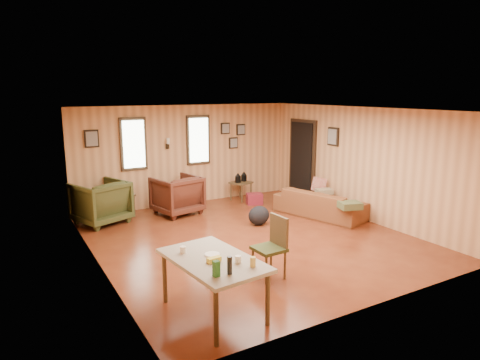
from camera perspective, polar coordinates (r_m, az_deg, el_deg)
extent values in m
cube|color=brown|center=(8.15, 1.42, -7.82)|extent=(5.50, 6.00, 0.02)
cube|color=#997C5B|center=(7.68, 1.51, 9.44)|extent=(5.50, 6.00, 0.02)
cube|color=tan|center=(10.48, -7.15, 3.34)|extent=(5.50, 0.02, 2.40)
cube|color=tan|center=(5.56, 17.88, -4.74)|extent=(5.50, 0.02, 2.40)
cube|color=tan|center=(6.84, -18.71, -1.73)|extent=(0.02, 6.00, 2.40)
cube|color=tan|center=(9.54, 15.78, 2.15)|extent=(0.02, 6.00, 2.40)
cube|color=black|center=(9.97, -14.03, 4.68)|extent=(0.60, 0.05, 1.20)
cube|color=#E0F2D1|center=(9.93, -13.96, 4.66)|extent=(0.48, 0.04, 1.06)
cube|color=black|center=(10.51, -5.60, 5.33)|extent=(0.60, 0.05, 1.20)
cube|color=#E0F2D1|center=(10.48, -5.51, 5.31)|extent=(0.48, 0.04, 1.06)
cube|color=black|center=(10.21, -9.64, 4.46)|extent=(0.07, 0.05, 0.12)
cylinder|color=silver|center=(10.13, -9.55, 5.15)|extent=(0.07, 0.07, 0.14)
cube|color=black|center=(10.97, 8.32, 2.64)|extent=(0.06, 1.00, 2.05)
cube|color=black|center=(10.95, 8.15, 2.62)|extent=(0.04, 0.82, 1.90)
cube|color=black|center=(10.82, -1.98, 6.89)|extent=(0.24, 0.04, 0.28)
cube|color=#9E998C|center=(10.79, -1.90, 6.88)|extent=(0.19, 0.02, 0.22)
cube|color=black|center=(11.04, 0.10, 6.74)|extent=(0.24, 0.04, 0.28)
cube|color=#9E998C|center=(11.01, 0.18, 6.73)|extent=(0.19, 0.02, 0.22)
cube|color=black|center=(10.97, -0.90, 4.97)|extent=(0.24, 0.04, 0.28)
cube|color=#9E998C|center=(10.94, -0.82, 4.95)|extent=(0.19, 0.02, 0.22)
cube|color=black|center=(9.74, -19.18, 5.23)|extent=(0.30, 0.04, 0.38)
cube|color=#9E998C|center=(9.71, -19.15, 5.21)|extent=(0.24, 0.02, 0.31)
cube|color=black|center=(10.05, 12.32, 5.68)|extent=(0.04, 0.34, 0.42)
cube|color=#9E998C|center=(10.03, 12.19, 5.67)|extent=(0.02, 0.27, 0.34)
imported|color=brown|center=(9.58, 10.60, -2.51)|extent=(1.15, 2.09, 0.78)
imported|color=#4D2317|center=(9.70, -8.40, -1.73)|extent=(1.09, 1.04, 0.95)
imported|color=#383E1C|center=(9.36, -18.12, -2.57)|extent=(1.23, 1.19, 0.99)
cube|color=brown|center=(9.73, -15.45, -1.87)|extent=(0.50, 0.45, 0.04)
cube|color=brown|center=(9.82, -15.35, -3.77)|extent=(0.45, 0.41, 0.03)
cylinder|color=brown|center=(9.58, -16.31, -3.70)|extent=(0.04, 0.04, 0.49)
cylinder|color=brown|center=(9.68, -13.92, -3.42)|extent=(0.04, 0.04, 0.49)
cylinder|color=brown|center=(9.92, -16.79, -3.20)|extent=(0.04, 0.04, 0.49)
cylinder|color=brown|center=(10.01, -14.48, -2.93)|extent=(0.04, 0.04, 0.49)
cube|color=#483830|center=(9.69, -16.10, -1.50)|extent=(0.09, 0.02, 0.12)
cube|color=#483830|center=(9.74, -14.96, -1.40)|extent=(0.08, 0.02, 0.11)
cube|color=brown|center=(10.78, 0.13, -0.35)|extent=(0.58, 0.58, 0.04)
cylinder|color=brown|center=(10.59, 0.26, -1.85)|extent=(0.04, 0.04, 0.45)
cylinder|color=brown|center=(10.86, 1.48, -1.50)|extent=(0.04, 0.04, 0.45)
cylinder|color=brown|center=(10.81, -1.22, -1.55)|extent=(0.04, 0.04, 0.45)
cylinder|color=brown|center=(11.08, 0.01, -1.22)|extent=(0.04, 0.04, 0.45)
cube|color=black|center=(10.68, -0.27, 0.07)|extent=(0.13, 0.13, 0.16)
cone|color=black|center=(10.65, -0.27, 0.74)|extent=(0.17, 0.17, 0.09)
cube|color=black|center=(10.85, 0.53, 0.26)|extent=(0.13, 0.13, 0.16)
cone|color=black|center=(10.83, 0.53, 0.92)|extent=(0.17, 0.17, 0.09)
cube|color=maroon|center=(10.48, 1.94, -2.52)|extent=(0.44, 0.37, 0.27)
ellipsoid|color=black|center=(8.87, 2.53, -4.75)|extent=(0.53, 0.45, 0.40)
cube|color=#49502C|center=(8.82, 14.46, -3.28)|extent=(0.50, 0.45, 0.14)
cube|color=red|center=(10.17, 10.49, -0.59)|extent=(0.38, 0.20, 0.37)
cube|color=gray|center=(9.97, 11.15, -1.48)|extent=(0.42, 0.37, 0.10)
cube|color=#9F9985|center=(5.32, -3.61, -10.63)|extent=(1.00, 1.51, 0.05)
cylinder|color=brown|center=(4.83, -3.21, -17.82)|extent=(0.06, 0.06, 0.68)
cylinder|color=brown|center=(5.21, 3.71, -15.50)|extent=(0.06, 0.06, 0.68)
cylinder|color=brown|center=(5.80, -10.01, -12.70)|extent=(0.06, 0.06, 0.68)
cylinder|color=brown|center=(6.11, -3.83, -11.20)|extent=(0.06, 0.06, 0.68)
cylinder|color=white|center=(5.16, -0.26, -10.52)|extent=(0.08, 0.08, 0.09)
cylinder|color=white|center=(5.50, -7.63, -9.18)|extent=(0.08, 0.08, 0.09)
cube|color=#256629|center=(4.80, -3.18, -11.72)|extent=(0.07, 0.07, 0.18)
cylinder|color=black|center=(4.84, -1.39, -11.30)|extent=(0.06, 0.06, 0.21)
cylinder|color=#D8BF55|center=(5.06, 1.72, -10.83)|extent=(0.08, 0.08, 0.11)
cylinder|color=white|center=(5.40, -3.73, -9.88)|extent=(0.21, 0.21, 0.02)
cube|color=yellow|center=(5.20, -3.49, -10.54)|extent=(0.18, 0.09, 0.06)
cube|color=#383E1C|center=(6.38, 3.88, -9.15)|extent=(0.44, 0.44, 0.05)
cube|color=brown|center=(6.40, 5.22, -6.73)|extent=(0.06, 0.40, 0.46)
cylinder|color=brown|center=(6.24, 3.52, -11.90)|extent=(0.04, 0.04, 0.44)
cylinder|color=brown|center=(6.44, 6.01, -11.20)|extent=(0.04, 0.04, 0.44)
cylinder|color=brown|center=(6.50, 1.72, -10.90)|extent=(0.04, 0.04, 0.44)
cylinder|color=brown|center=(6.68, 4.16, -10.27)|extent=(0.04, 0.04, 0.44)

